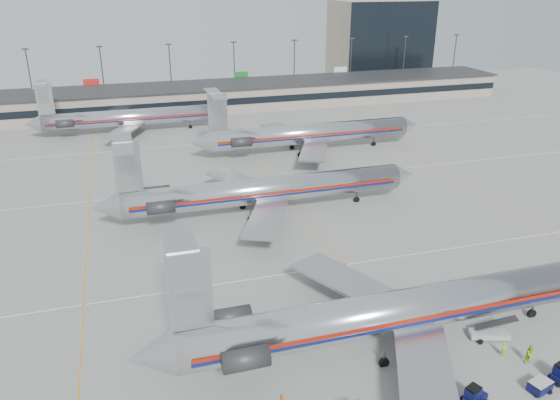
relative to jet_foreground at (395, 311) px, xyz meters
name	(u,v)px	position (x,y,z in m)	size (l,w,h in m)	color
ground	(383,310)	(1.92, 5.52, -3.75)	(260.00, 260.00, 0.00)	gray
apron_markings	(345,265)	(1.92, 15.52, -3.74)	(160.00, 0.15, 0.02)	silver
terminal	(213,96)	(1.92, 103.49, -0.59)	(162.00, 17.00, 6.25)	gray
light_mast_row	(203,67)	(1.92, 117.52, 4.83)	(163.60, 0.40, 15.28)	#38383D
distant_building	(379,40)	(63.92, 133.52, 8.75)	(30.00, 20.00, 25.00)	tan
jet_foreground	(395,311)	(0.00, 0.00, 0.00)	(49.39, 29.08, 12.93)	silver
jet_second_row	(260,190)	(-3.95, 33.35, -0.11)	(47.96, 28.24, 12.55)	silver
jet_third_row	(306,134)	(12.52, 59.98, -0.02)	(47.06, 28.94, 12.87)	silver
jet_back_row	(127,118)	(-20.46, 84.73, -0.27)	(43.80, 26.94, 11.98)	silver
tug_center	(474,396)	(2.70, -8.86, -2.97)	(2.35, 1.77, 1.72)	#090C36
cart_outer	(540,386)	(8.84, -9.25, -3.20)	(2.10, 1.69, 1.04)	#090C36
belt_loader	(490,333)	(9.46, -1.82, -3.14)	(4.48, 2.42, 2.29)	#A1A1A1
ramp_worker_near	(504,349)	(8.94, -4.48, -2.98)	(0.57, 0.37, 1.55)	#96D313
ramp_worker_far	(530,354)	(10.57, -5.91, -2.83)	(0.90, 0.70, 1.85)	#94C312
cone_left	(283,397)	(-12.00, -4.00, -3.44)	(0.46, 0.46, 0.63)	#D75307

